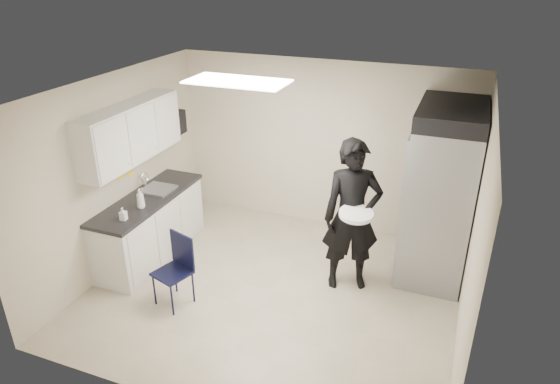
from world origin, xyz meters
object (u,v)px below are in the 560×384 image
at_px(commercial_fridge, 440,199).
at_px(lower_counter, 150,228).
at_px(man_tuxedo, 352,216).
at_px(folding_chair, 172,273).

bearing_deg(commercial_fridge, lower_counter, -164.12).
bearing_deg(man_tuxedo, folding_chair, -170.96).
xyz_separation_m(lower_counter, man_tuxedo, (2.80, 0.31, 0.56)).
bearing_deg(lower_counter, commercial_fridge, 15.88).
relative_size(lower_counter, commercial_fridge, 0.90).
relative_size(commercial_fridge, man_tuxedo, 1.06).
xyz_separation_m(commercial_fridge, man_tuxedo, (-0.98, -0.77, -0.06)).
height_order(folding_chair, man_tuxedo, man_tuxedo).
bearing_deg(lower_counter, man_tuxedo, 6.28).
bearing_deg(man_tuxedo, commercial_fridge, 15.26).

